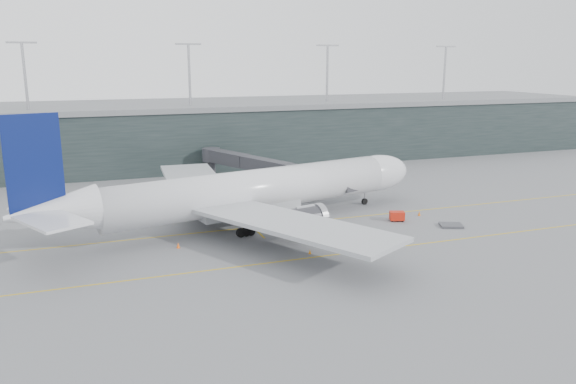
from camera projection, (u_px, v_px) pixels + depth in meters
name	position (u px, v px, depth m)	size (l,w,h in m)	color
ground	(216.00, 223.00, 90.06)	(320.00, 320.00, 0.00)	#515155
taxiline_a	(222.00, 230.00, 86.39)	(160.00, 0.25, 0.02)	#BF9C12
taxiline_b	(251.00, 265.00, 71.73)	(160.00, 0.25, 0.02)	#BF9C12
taxiline_lead_main	(219.00, 194.00, 110.03)	(0.25, 60.00, 0.02)	#BF9C12
terminal	(165.00, 133.00, 141.47)	(240.00, 36.00, 29.00)	black
main_aircraft	(251.00, 192.00, 88.36)	(67.84, 62.67, 19.18)	silver
jet_bridge	(270.00, 164.00, 114.92)	(19.83, 44.09, 6.50)	#2F2F35
gse_cart	(397.00, 216.00, 91.24)	(2.68, 2.16, 1.59)	#B71D0D
baggage_dolly	(451.00, 225.00, 88.41)	(3.41, 2.73, 0.34)	#3A3A3F
uld_a	(173.00, 207.00, 96.75)	(2.20, 1.86, 1.81)	#313136
uld_b	(192.00, 201.00, 100.34)	(2.63, 2.35, 1.99)	#313136
uld_c	(197.00, 204.00, 98.80)	(2.29, 2.02, 1.77)	#313136
cone_nose	(419.00, 213.00, 94.56)	(0.50, 0.50, 0.79)	#D05A0B
cone_wing_stbd	(310.00, 252.00, 75.91)	(0.40, 0.40, 0.63)	orange
cone_wing_port	(240.00, 203.00, 101.55)	(0.42, 0.42, 0.67)	#D0600B
cone_tail	(178.00, 245.00, 78.20)	(0.50, 0.50, 0.80)	#F0570D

